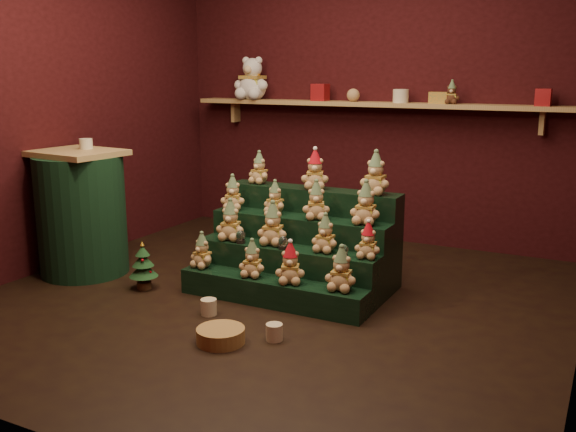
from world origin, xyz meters
The scene contains 40 objects.
ground centered at (0.00, 0.00, 0.00)m, with size 4.00×4.00×0.00m, color black.
back_wall centered at (0.00, 2.05, 1.40)m, with size 4.00×0.10×2.80m, color black.
front_wall centered at (0.00, -2.05, 1.40)m, with size 4.00×0.10×2.80m, color black.
left_wall centered at (-2.05, 0.00, 1.40)m, with size 0.10×4.00×2.80m, color black.
back_shelf centered at (0.00, 1.87, 1.29)m, with size 3.60×0.26×0.24m.
riser_tier_front centered at (0.03, -0.07, 0.09)m, with size 1.40×0.22×0.18m, color black.
riser_tier_midfront centered at (0.03, 0.15, 0.18)m, with size 1.40×0.22×0.36m, color black.
riser_tier_midback centered at (0.03, 0.37, 0.27)m, with size 1.40×0.22×0.54m, color black.
riser_tier_back centered at (0.03, 0.59, 0.36)m, with size 1.40×0.22×0.72m, color black.
teddy_0 centered at (-0.56, -0.05, 0.31)m, with size 0.19×0.17×0.26m, color tan, non-canonical shape.
teddy_1 centered at (-0.12, -0.07, 0.31)m, with size 0.19×0.17×0.26m, color tan, non-canonical shape.
teddy_2 centered at (0.18, -0.08, 0.32)m, with size 0.20×0.18×0.28m, color tan, non-canonical shape.
teddy_3 centered at (0.55, -0.05, 0.33)m, with size 0.21×0.19×0.30m, color tan, non-canonical shape.
teddy_4 centered at (-0.44, 0.14, 0.51)m, with size 0.22×0.19×0.30m, color tan, non-canonical shape.
teddy_5 centered at (-0.09, 0.17, 0.52)m, with size 0.22×0.20×0.31m, color tan, non-canonical shape.
teddy_6 centered at (0.33, 0.17, 0.49)m, with size 0.19×0.17×0.27m, color tan, non-canonical shape.
teddy_7 centered at (0.65, 0.16, 0.48)m, with size 0.18×0.16×0.25m, color tan, non-canonical shape.
teddy_8 centered at (-0.55, 0.36, 0.67)m, with size 0.19×0.17×0.27m, color tan, non-canonical shape.
teddy_9 centered at (-0.19, 0.38, 0.66)m, with size 0.18×0.16×0.25m, color tan, non-canonical shape.
teddy_10 centered at (0.17, 0.36, 0.68)m, with size 0.20×0.18×0.28m, color tan, non-canonical shape.
teddy_11 centered at (0.55, 0.37, 0.69)m, with size 0.22×0.20×0.30m, color tan, non-canonical shape.
teddy_12 centered at (-0.44, 0.59, 0.85)m, with size 0.18×0.16×0.25m, color tan, non-canonical shape.
teddy_13 centered at (0.05, 0.58, 0.87)m, with size 0.21×0.19×0.29m, color tan, non-canonical shape.
teddy_14 centered at (0.54, 0.58, 0.88)m, with size 0.22×0.20×0.31m, color tan, non-canonical shape.
snow_globe_a centered at (-0.32, 0.09, 0.41)m, with size 0.07×0.07×0.10m.
snow_globe_b centered at (0.03, 0.09, 0.41)m, with size 0.07×0.07×0.09m.
snow_globe_c centered at (0.50, 0.09, 0.41)m, with size 0.07×0.07×0.09m.
side_table centered at (-1.66, -0.13, 0.49)m, with size 0.69×0.69×1.00m.
table_ornament centered at (-1.66, -0.03, 1.04)m, with size 0.10×0.10×0.08m, color beige.
mini_christmas_tree centered at (-0.98, -0.23, 0.18)m, with size 0.22×0.22×0.37m.
mug_left centered at (-0.25, -0.44, 0.05)m, with size 0.11×0.11×0.11m, color beige.
mug_right centered at (0.34, -0.61, 0.05)m, with size 0.10×0.10×0.10m, color beige.
wicker_basket centered at (0.08, -0.79, 0.05)m, with size 0.29×0.29×0.09m, color #A58042.
white_bear centered at (-1.23, 1.84, 1.58)m, with size 0.37×0.34×0.52m, color white, non-canonical shape.
brown_bear centered at (0.76, 1.84, 1.42)m, with size 0.14×0.13×0.20m, color #4B2819, non-canonical shape.
gift_tin_red_a centered at (-0.49, 1.85, 1.40)m, with size 0.14×0.14×0.16m, color maroon.
gift_tin_cream centered at (0.30, 1.85, 1.38)m, with size 0.14×0.14×0.12m, color beige.
gift_tin_red_b centered at (1.50, 1.85, 1.39)m, with size 0.12×0.12×0.14m, color maroon.
shelf_plush_ball centered at (-0.15, 1.85, 1.38)m, with size 0.12×0.12×0.12m, color tan.
scarf_gift_box centered at (0.65, 1.85, 1.37)m, with size 0.16×0.10×0.10m, color orange.
Camera 1 is at (2.09, -3.80, 1.60)m, focal length 40.00 mm.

